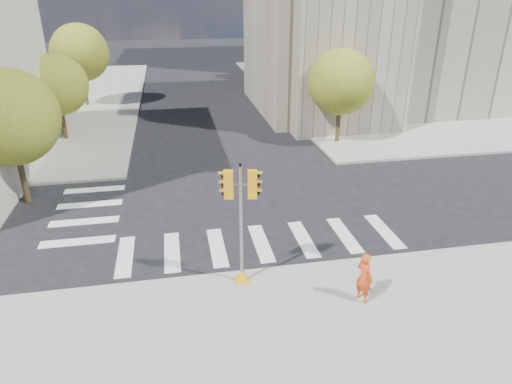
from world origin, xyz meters
The scene contains 13 objects.
ground centered at (0.00, 0.00, 0.00)m, with size 160.00×160.00×0.00m, color black.
sidewalk_far_right centered at (20.00, 26.00, 0.07)m, with size 28.00×40.00×0.15m, color gray.
civic_building centered at (15.59, 19.12, 7.26)m, with size 26.00×16.00×19.39m.
tree_lw_near centered at (-10.50, 4.00, 4.20)m, with size 4.40×4.40×6.41m.
tree_lw_mid centered at (-10.50, 14.00, 3.76)m, with size 4.00×4.00×5.77m.
tree_lw_far centered at (-10.50, 24.00, 4.54)m, with size 4.80×4.80×6.95m.
tree_re_near centered at (7.50, 10.00, 4.05)m, with size 4.20×4.20×6.16m.
tree_re_mid centered at (7.50, 22.00, 4.35)m, with size 4.60×4.60×6.66m.
tree_re_far centered at (7.50, 34.00, 3.87)m, with size 4.00×4.00×5.88m.
lamp_near centered at (8.00, 14.00, 4.58)m, with size 0.35×0.18×8.11m.
lamp_far centered at (8.00, 28.00, 4.58)m, with size 0.35×0.18×8.11m.
traffic_signal centered at (-1.32, -4.65, 2.00)m, with size 1.08×0.56×4.39m.
photographer centered at (2.41, -6.43, 1.02)m, with size 0.64×0.42×1.75m, color #E34515.
Camera 1 is at (-3.31, -17.83, 9.56)m, focal length 32.00 mm.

